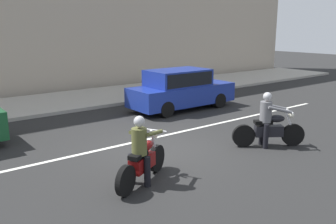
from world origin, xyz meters
name	(u,v)px	position (x,y,z in m)	size (l,w,h in m)	color
ground_plane	(157,148)	(0.00, 0.00, 0.00)	(80.00, 80.00, 0.00)	#242424
sidewalk_slab	(56,102)	(0.00, 8.00, 0.07)	(40.00, 4.40, 0.14)	#A8A399
lane_marking_stripe	(147,139)	(0.24, 0.90, 0.00)	(18.00, 0.14, 0.01)	silver
motorcycle_with_rider_gray	(269,125)	(2.72, -1.83, 0.66)	(1.86, 1.31, 1.63)	black
motorcycle_with_rider_olive	(142,156)	(-1.67, -1.71, 0.65)	(1.94, 1.13, 1.59)	black
parked_sedan_cobalt_blue	(180,89)	(3.84, 3.59, 0.88)	(4.68, 1.82, 1.72)	navy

